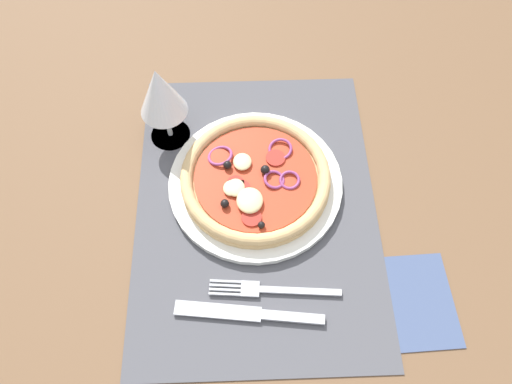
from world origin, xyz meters
The scene contains 8 objects.
ground_plane centered at (0.00, 0.00, -1.20)cm, with size 190.00×140.00×2.40cm, color brown.
placemat centered at (0.00, 0.00, 0.20)cm, with size 49.40×35.67×0.40cm, color #4C4C51.
plate centered at (3.53, -0.31, 0.94)cm, with size 26.31×26.31×1.09cm, color silver.
pizza centered at (3.48, -0.25, 2.58)cm, with size 22.46×22.46×2.68cm.
fork centered at (-13.21, -1.07, 0.62)cm, with size 2.91×18.06×0.44cm.
knife centered at (-16.41, 1.72, 0.65)cm, with size 4.02×20.05×0.62cm.
wine_glass centered at (13.62, 13.51, 10.05)cm, with size 7.20×7.20×14.90cm.
napkin centered at (-15.35, -20.24, 0.18)cm, with size 13.23×11.91×0.36cm, color #425175.
Camera 1 is at (-34.73, 1.21, 65.40)cm, focal length 34.61 mm.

